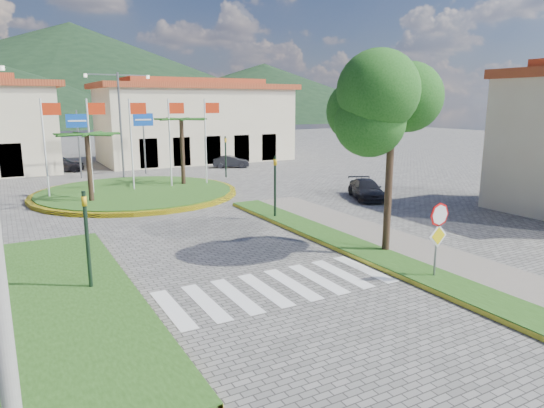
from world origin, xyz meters
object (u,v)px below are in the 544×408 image
deciduous_tree (392,119)px  car_dark_a (59,164)px  car_side_right (366,189)px  roundabout_island (136,192)px  car_dark_b (231,162)px  stop_sign (438,228)px

deciduous_tree → car_dark_a: 32.04m
car_dark_a → car_side_right: bearing=-128.7°
roundabout_island → deciduous_tree: 18.55m
car_dark_a → car_dark_b: (13.82, -4.53, -0.15)m
deciduous_tree → car_side_right: bearing=53.9°
car_dark_b → car_side_right: car_side_right is taller
stop_sign → car_dark_b: stop_sign is taller
deciduous_tree → car_dark_b: size_ratio=2.11×
roundabout_island → car_side_right: bearing=-34.0°
stop_sign → car_dark_a: size_ratio=0.67×
roundabout_island → car_side_right: (12.00, -8.08, 0.41)m
stop_sign → car_dark_b: bearing=78.7°
stop_sign → car_side_right: bearing=59.3°
roundabout_island → car_dark_a: (-3.11, 13.54, 0.51)m
deciduous_tree → car_side_right: size_ratio=1.71×
deciduous_tree → car_dark_b: bearing=78.7°
car_dark_b → car_side_right: 17.14m
roundabout_island → deciduous_tree: (5.50, -17.00, 5.01)m
car_dark_a → car_dark_b: car_dark_a is taller
car_dark_b → car_dark_a: bearing=95.8°
car_dark_a → car_side_right: size_ratio=1.00×
car_dark_a → stop_sign: bearing=-150.3°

